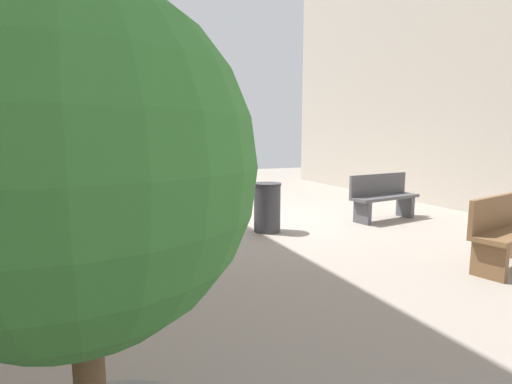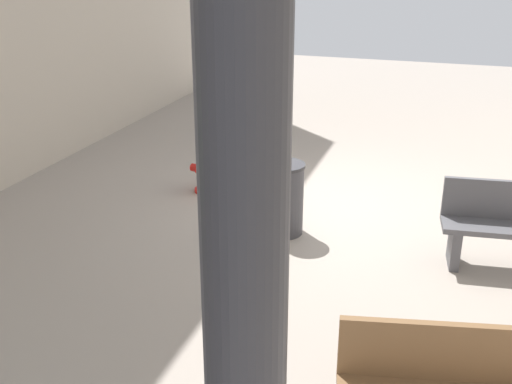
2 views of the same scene
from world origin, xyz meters
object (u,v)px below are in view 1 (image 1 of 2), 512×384
at_px(fire_hydrant, 178,207).
at_px(trash_bin, 267,207).
at_px(planter_tree, 81,246).
at_px(bench_near, 383,196).
at_px(bench_far, 505,232).

height_order(fire_hydrant, trash_bin, trash_bin).
bearing_deg(planter_tree, bench_near, -139.70).
distance_m(bench_near, bench_far, 3.07).
xyz_separation_m(bench_far, planter_tree, (4.99, 1.76, 0.86)).
relative_size(bench_far, trash_bin, 1.68).
relative_size(planter_tree, trash_bin, 2.51).
bearing_deg(bench_near, fire_hydrant, -13.45).
bearing_deg(fire_hydrant, planter_tree, 74.85).
distance_m(fire_hydrant, bench_far, 5.25).
bearing_deg(bench_far, fire_hydrant, -49.17).
height_order(fire_hydrant, bench_far, bench_far).
distance_m(fire_hydrant, planter_tree, 6.02).
bearing_deg(planter_tree, bench_far, -160.54).
relative_size(fire_hydrant, trash_bin, 0.90).
height_order(fire_hydrant, planter_tree, planter_tree).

